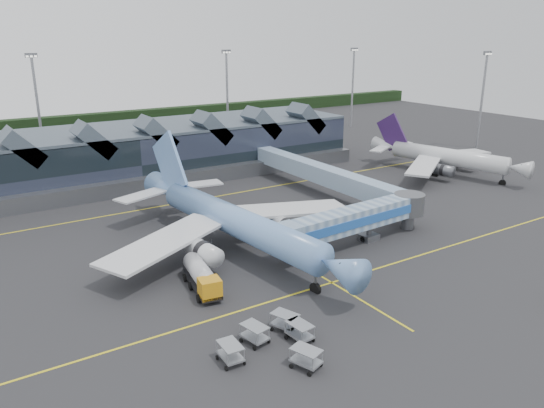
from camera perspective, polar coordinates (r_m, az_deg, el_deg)
ground at (r=65.21m, az=2.01°, el=-5.83°), size 260.00×260.00×0.00m
taxi_stripes at (r=73.02m, az=-2.46°, el=-3.17°), size 120.00×60.00×0.01m
tree_line_far at (r=164.42m, az=-20.56°, el=8.26°), size 260.00×4.00×4.00m
terminal at (r=102.88m, az=-15.61°, el=5.23°), size 90.00×22.25×12.52m
light_masts at (r=125.42m, az=-6.53°, el=11.46°), size 132.40×42.56×22.45m
main_airliner at (r=66.71m, az=-4.43°, el=-1.65°), size 36.30×42.00×13.49m
regional_jet at (r=108.60m, az=17.90°, el=4.92°), size 28.59×31.78×11.01m
jet_bridge at (r=69.84m, az=9.88°, el=-1.40°), size 24.61×5.01×5.15m
fuel_truck at (r=57.57m, az=-7.68°, el=-7.56°), size 3.50×8.72×2.90m
baggage_carts at (r=47.45m, az=0.36°, el=-14.24°), size 8.60×8.51×1.71m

